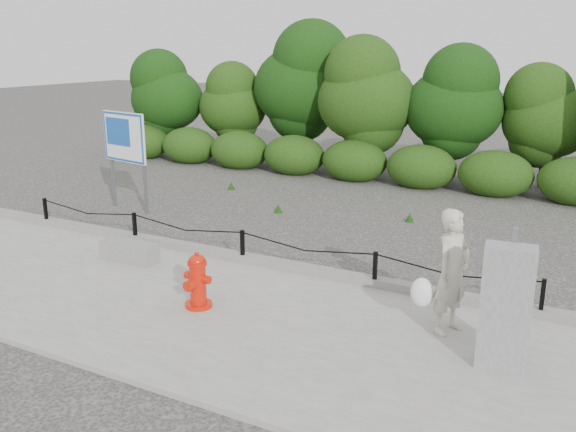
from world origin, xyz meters
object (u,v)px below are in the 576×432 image
at_px(concrete_block, 130,251).
at_px(advertising_sign, 124,142).
at_px(utility_cabinet, 505,307).
at_px(fire_hydrant, 197,281).
at_px(pedestrian, 450,273).

bearing_deg(concrete_block, advertising_sign, 132.34).
bearing_deg(utility_cabinet, fire_hydrant, 176.97).
height_order(utility_cabinet, advertising_sign, advertising_sign).
relative_size(fire_hydrant, pedestrian, 0.50).
xyz_separation_m(fire_hydrant, advertising_sign, (-4.96, 4.00, 1.17)).
xyz_separation_m(fire_hydrant, pedestrian, (3.46, 0.95, 0.43)).
bearing_deg(utility_cabinet, concrete_block, 166.16).
relative_size(pedestrian, utility_cabinet, 1.01).
distance_m(fire_hydrant, utility_cabinet, 4.30).
bearing_deg(advertising_sign, pedestrian, -9.35).
height_order(concrete_block, advertising_sign, advertising_sign).
xyz_separation_m(concrete_block, utility_cabinet, (6.57, -0.77, 0.60)).
relative_size(fire_hydrant, advertising_sign, 0.36).
bearing_deg(pedestrian, utility_cabinet, -106.82).
relative_size(concrete_block, utility_cabinet, 0.63).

